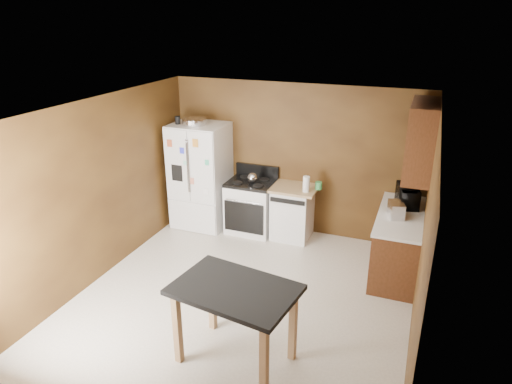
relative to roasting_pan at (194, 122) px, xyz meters
The scene contains 18 objects.
floor 3.05m from the roasting_pan, 48.82° to the right, with size 4.50×4.50×0.00m, color silver.
ceiling 2.51m from the roasting_pan, 48.82° to the right, with size 4.50×4.50×0.00m, color white.
wall_back 1.76m from the roasting_pan, 14.95° to the left, with size 4.20×4.20×0.00m, color brown.
wall_front 4.42m from the roasting_pan, 68.61° to the right, with size 4.20×4.20×0.00m, color brown.
wall_left 1.98m from the roasting_pan, 105.46° to the right, with size 4.50×4.50×0.00m, color brown.
wall_right 4.16m from the roasting_pan, 26.27° to the right, with size 4.50×4.50×0.00m, color brown.
roasting_pan is the anchor object (origin of this frame).
pen_cup 0.28m from the roasting_pan, 165.91° to the right, with size 0.09×0.09×0.13m, color black.
kettle 1.32m from the roasting_pan, ahead, with size 0.17×0.17×0.17m, color silver.
paper_towel 2.09m from the roasting_pan, ahead, with size 0.11×0.11×0.25m, color white.
green_canister 2.27m from the roasting_pan, ahead, with size 0.11×0.11×0.12m, color green.
toaster 3.46m from the roasting_pan, ahead, with size 0.18×0.29×0.21m, color silver.
microwave 3.53m from the roasting_pan, ahead, with size 0.49×0.33×0.27m, color black.
refrigerator 0.95m from the roasting_pan, 41.51° to the left, with size 0.90×0.80×1.80m.
gas_range 1.69m from the roasting_pan, ahead, with size 0.76×0.68×1.10m.
dishwasher 2.19m from the roasting_pan, ahead, with size 0.78×0.63×0.89m.
right_cabinets 3.58m from the roasting_pan, ahead, with size 0.63×1.58×2.45m.
island 3.65m from the roasting_pan, 55.87° to the right, with size 1.36×1.01×0.91m.
Camera 1 is at (1.98, -4.67, 3.53)m, focal length 32.00 mm.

